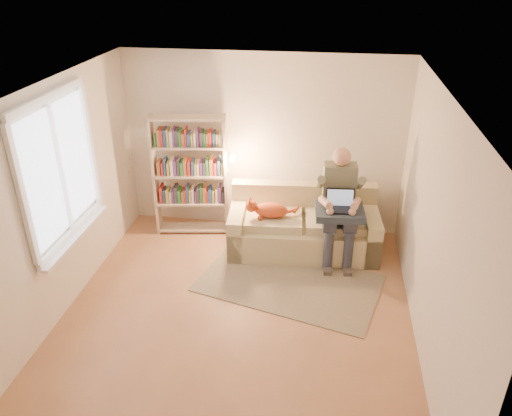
% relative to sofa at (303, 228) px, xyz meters
% --- Properties ---
extents(floor, '(4.50, 4.50, 0.00)m').
position_rel_sofa_xyz_m(floor, '(-0.66, -1.63, -0.32)').
color(floor, '#9C6947').
rests_on(floor, ground).
extents(ceiling, '(4.00, 4.50, 0.02)m').
position_rel_sofa_xyz_m(ceiling, '(-0.66, -1.63, 2.28)').
color(ceiling, white).
rests_on(ceiling, wall_back).
extents(wall_left, '(0.02, 4.50, 2.60)m').
position_rel_sofa_xyz_m(wall_left, '(-2.66, -1.63, 0.98)').
color(wall_left, silver).
rests_on(wall_left, floor).
extents(wall_right, '(0.02, 4.50, 2.60)m').
position_rel_sofa_xyz_m(wall_right, '(1.34, -1.63, 0.98)').
color(wall_right, silver).
rests_on(wall_right, floor).
extents(wall_back, '(4.00, 0.02, 2.60)m').
position_rel_sofa_xyz_m(wall_back, '(-0.66, 0.62, 0.98)').
color(wall_back, silver).
rests_on(wall_back, floor).
extents(wall_front, '(4.00, 0.02, 2.60)m').
position_rel_sofa_xyz_m(wall_front, '(-0.66, -3.88, 0.98)').
color(wall_front, silver).
rests_on(wall_front, floor).
extents(window, '(0.12, 1.52, 1.69)m').
position_rel_sofa_xyz_m(window, '(-2.60, -1.43, 1.06)').
color(window, white).
rests_on(window, wall_left).
extents(sofa, '(2.10, 1.07, 0.87)m').
position_rel_sofa_xyz_m(sofa, '(0.00, 0.00, 0.00)').
color(sofa, '#CABF8F').
rests_on(sofa, floor).
extents(person, '(0.48, 0.72, 1.53)m').
position_rel_sofa_xyz_m(person, '(0.46, -0.12, 0.54)').
color(person, slate).
rests_on(person, sofa).
extents(cat, '(0.69, 0.28, 0.25)m').
position_rel_sofa_xyz_m(cat, '(-0.48, -0.17, 0.35)').
color(cat, orange).
rests_on(cat, sofa).
extents(blanket, '(0.66, 0.56, 0.10)m').
position_rel_sofa_xyz_m(blanket, '(0.51, -0.27, 0.44)').
color(blanket, '#243140').
rests_on(blanket, person).
extents(laptop, '(0.39, 0.31, 0.33)m').
position_rel_sofa_xyz_m(laptop, '(0.51, -0.26, 0.55)').
color(laptop, black).
rests_on(laptop, blanket).
extents(bookshelf, '(1.21, 0.42, 1.79)m').
position_rel_sofa_xyz_m(bookshelf, '(-1.66, 0.27, 0.67)').
color(bookshelf, '#C6B095').
rests_on(bookshelf, floor).
extents(rug, '(2.48, 1.84, 0.01)m').
position_rel_sofa_xyz_m(rug, '(-0.11, -0.88, -0.31)').
color(rug, gray).
rests_on(rug, floor).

